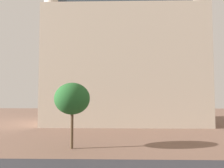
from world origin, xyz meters
name	(u,v)px	position (x,y,z in m)	size (l,w,h in m)	color
landmark_building	(126,54)	(1.35, 31.04, 11.25)	(24.13, 11.59, 37.29)	beige
tree_curb_far	(72,99)	(-3.89, 14.72, 4.13)	(2.97, 2.97, 5.49)	brown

